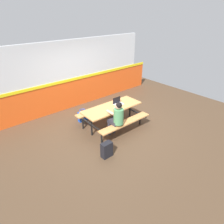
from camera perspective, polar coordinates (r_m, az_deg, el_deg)
ground_plane at (r=6.82m, az=-0.78°, el=-4.49°), size 10.00×10.00×0.02m
accent_backdrop at (r=8.01m, az=-11.30°, el=9.82°), size 8.00×0.14×2.60m
picnic_table_main at (r=6.60m, az=-0.00°, el=0.20°), size 2.03×1.56×0.74m
student_nearer at (r=6.00m, az=1.35°, el=-1.34°), size 0.36×0.53×1.21m
laptop_silver at (r=6.70m, az=1.70°, el=2.64°), size 0.32×0.22×0.22m
backpack_dark at (r=5.48m, az=-1.57°, el=-10.61°), size 0.30×0.22×0.44m
tote_bag_bright at (r=7.20m, az=-8.26°, el=-1.11°), size 0.34×0.21×0.43m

